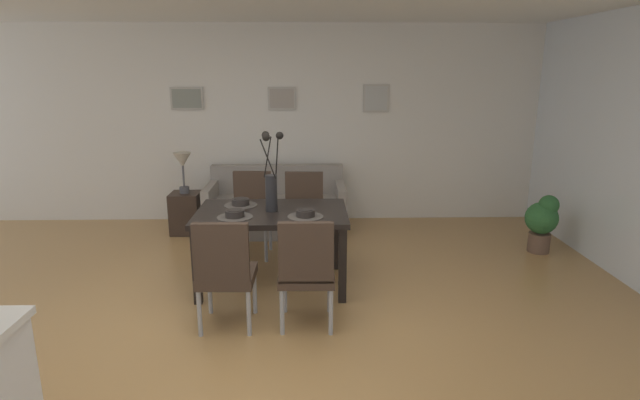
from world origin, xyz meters
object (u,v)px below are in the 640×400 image
(dining_chair_near_left, at_px, (225,269))
(framed_picture_right, at_px, (376,98))
(potted_plant, at_px, (542,221))
(dining_chair_far_right, at_px, (304,210))
(bowl_far_left, at_px, (305,213))
(table_lamp, at_px, (183,164))
(dining_table, at_px, (272,220))
(framed_picture_center, at_px, (282,98))
(dining_chair_far_left, at_px, (306,268))
(bowl_near_right, at_px, (241,201))
(sofa, at_px, (276,209))
(bowl_near_left, at_px, (235,213))
(framed_picture_left, at_px, (187,99))
(centerpiece_vase, at_px, (271,181))
(dining_chair_near_right, at_px, (251,209))
(side_table, at_px, (186,213))

(dining_chair_near_left, relative_size, framed_picture_right, 2.54)
(potted_plant, bearing_deg, dining_chair_far_right, -179.79)
(bowl_far_left, height_order, table_lamp, table_lamp)
(dining_table, xyz_separation_m, framed_picture_center, (-0.00, 2.21, 1.00))
(dining_chair_far_right, height_order, bowl_far_left, dining_chair_far_right)
(table_lamp, bearing_deg, dining_chair_near_left, -70.16)
(dining_chair_far_left, bearing_deg, dining_chair_near_left, -179.45)
(bowl_near_right, xyz_separation_m, framed_picture_center, (0.32, 2.01, 0.87))
(dining_chair_far_left, xyz_separation_m, potted_plant, (2.65, 1.69, -0.14))
(dining_chair_near_left, xyz_separation_m, sofa, (0.24, 2.58, -0.23))
(bowl_near_left, height_order, framed_picture_left, framed_picture_left)
(dining_chair_near_left, bearing_deg, bowl_near_left, 90.32)
(dining_chair_far_left, bearing_deg, centerpiece_vase, 110.90)
(dining_chair_near_right, xyz_separation_m, centerpiece_vase, (0.29, -0.88, 0.51))
(centerpiece_vase, distance_m, bowl_near_left, 0.45)
(dining_chair_near_right, distance_m, sofa, 0.91)
(bowl_near_right, height_order, table_lamp, table_lamp)
(dining_chair_near_right, relative_size, dining_chair_far_left, 1.00)
(dining_chair_far_left, bearing_deg, bowl_far_left, 90.89)
(bowl_far_left, distance_m, side_table, 2.44)
(dining_chair_near_right, bearing_deg, framed_picture_left, 125.39)
(dining_chair_near_right, xyz_separation_m, framed_picture_right, (1.54, 1.34, 1.14))
(bowl_near_left, bearing_deg, potted_plant, 17.58)
(sofa, xyz_separation_m, side_table, (-1.14, -0.10, -0.02))
(dining_chair_far_left, xyz_separation_m, dining_chair_far_right, (-0.04, 1.68, 0.00))
(framed_picture_left, relative_size, potted_plant, 0.64)
(table_lamp, height_order, framed_picture_right, framed_picture_right)
(potted_plant, bearing_deg, dining_chair_near_right, 179.34)
(dining_chair_near_left, height_order, framed_picture_left, framed_picture_left)
(dining_chair_far_left, xyz_separation_m, bowl_near_left, (-0.64, 0.64, 0.27))
(framed_picture_left, bearing_deg, dining_chair_far_right, -42.11)
(bowl_near_left, height_order, table_lamp, table_lamp)
(dining_chair_far_left, bearing_deg, potted_plant, 32.49)
(dining_chair_far_left, xyz_separation_m, sofa, (-0.40, 2.58, -0.23))
(bowl_near_right, bearing_deg, centerpiece_vase, -32.53)
(framed_picture_left, distance_m, framed_picture_center, 1.24)
(centerpiece_vase, xyz_separation_m, potted_plant, (2.97, 0.84, -0.65))
(side_table, bearing_deg, dining_chair_far_left, -58.27)
(dining_chair_far_right, distance_m, side_table, 1.72)
(sofa, xyz_separation_m, framed_picture_right, (1.31, 0.48, 1.37))
(bowl_far_left, bearing_deg, dining_chair_near_left, -133.91)
(bowl_near_left, bearing_deg, side_table, 115.95)
(framed_picture_right, bearing_deg, potted_plant, -38.46)
(table_lamp, bearing_deg, dining_chair_far_left, -58.27)
(dining_chair_near_right, xyz_separation_m, framed_picture_left, (-0.95, 1.34, 1.14))
(dining_chair_far_right, height_order, framed_picture_right, framed_picture_right)
(sofa, relative_size, framed_picture_left, 4.06)
(bowl_near_left, xyz_separation_m, bowl_far_left, (0.63, 0.00, 0.00))
(dining_table, relative_size, bowl_near_right, 8.24)
(dining_chair_far_left, distance_m, bowl_far_left, 0.70)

